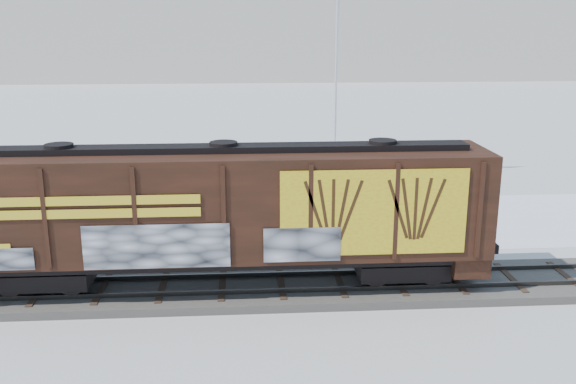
{
  "coord_description": "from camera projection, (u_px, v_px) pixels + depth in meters",
  "views": [
    {
      "loc": [
        -3.16,
        -20.19,
        8.94
      ],
      "look_at": [
        -1.56,
        3.0,
        2.71
      ],
      "focal_mm": 40.0,
      "sensor_mm": 36.0,
      "label": 1
    }
  ],
  "objects": [
    {
      "name": "ground",
      "position": [
        339.0,
        290.0,
        21.98
      ],
      "size": [
        500.0,
        500.0,
        0.0
      ],
      "primitive_type": "plane",
      "color": "white",
      "rests_on": "ground"
    },
    {
      "name": "rail_track",
      "position": [
        339.0,
        286.0,
        21.94
      ],
      "size": [
        50.0,
        3.4,
        0.43
      ],
      "color": "#59544C",
      "rests_on": "ground"
    },
    {
      "name": "parking_strip",
      "position": [
        315.0,
        223.0,
        29.2
      ],
      "size": [
        40.0,
        8.0,
        0.03
      ],
      "primitive_type": "cube",
      "color": "white",
      "rests_on": "ground"
    },
    {
      "name": "hopper_railcar",
      "position": [
        225.0,
        208.0,
        20.94
      ],
      "size": [
        17.12,
        3.06,
        4.66
      ],
      "color": "black",
      "rests_on": "rail_track"
    },
    {
      "name": "flagpole",
      "position": [
        338.0,
        97.0,
        34.44
      ],
      "size": [
        2.3,
        0.9,
        13.12
      ],
      "color": "silver",
      "rests_on": "ground"
    },
    {
      "name": "car_silver",
      "position": [
        92.0,
        207.0,
        28.62
      ],
      "size": [
        5.33,
        3.3,
        1.69
      ],
      "primitive_type": "imported",
      "rotation": [
        0.0,
        0.0,
        1.29
      ],
      "color": "#A8A9AF",
      "rests_on": "parking_strip"
    },
    {
      "name": "car_white",
      "position": [
        353.0,
        203.0,
        29.45
      ],
      "size": [
        4.98,
        2.07,
        1.6
      ],
      "primitive_type": "imported",
      "rotation": [
        0.0,
        0.0,
        1.65
      ],
      "color": "silver",
      "rests_on": "parking_strip"
    },
    {
      "name": "car_dark",
      "position": [
        410.0,
        212.0,
        28.37
      ],
      "size": [
        5.22,
        3.36,
        1.41
      ],
      "primitive_type": "imported",
      "rotation": [
        0.0,
        0.0,
        1.88
      ],
      "color": "#21242A",
      "rests_on": "parking_strip"
    }
  ]
}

